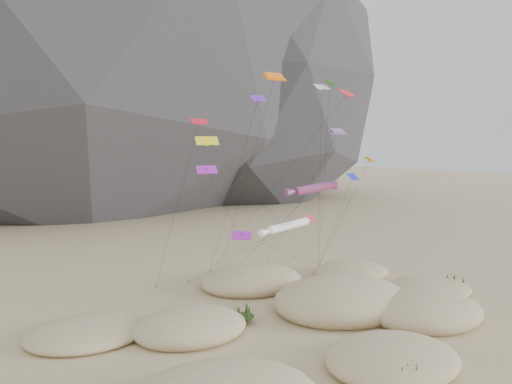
% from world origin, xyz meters
% --- Properties ---
extents(ground, '(500.00, 500.00, 0.00)m').
position_xyz_m(ground, '(0.00, 0.00, 0.00)').
color(ground, '#CCB789').
rests_on(ground, ground).
extents(dunes, '(49.13, 35.90, 4.58)m').
position_xyz_m(dunes, '(-1.91, 3.10, 0.78)').
color(dunes, '#CCB789').
rests_on(dunes, ground).
extents(dune_grass, '(43.28, 29.61, 1.47)m').
position_xyz_m(dune_grass, '(-0.69, 2.68, 0.84)').
color(dune_grass, black).
rests_on(dune_grass, ground).
extents(kite_stakes, '(24.28, 6.92, 0.30)m').
position_xyz_m(kite_stakes, '(2.18, 22.63, 0.15)').
color(kite_stakes, '#3F2D1E').
rests_on(kite_stakes, ground).
extents(rainbow_tube_kite, '(8.79, 12.26, 13.31)m').
position_xyz_m(rainbow_tube_kite, '(5.28, 11.23, 12.47)').
color(rainbow_tube_kite, red).
rests_on(rainbow_tube_kite, ground).
extents(white_tube_kite, '(7.43, 17.39, 9.50)m').
position_xyz_m(white_tube_kite, '(-0.65, 8.74, 8.76)').
color(white_tube_kite, white).
rests_on(white_tube_kite, ground).
extents(orange_parafoil, '(3.29, 16.61, 25.93)m').
position_xyz_m(orange_parafoil, '(0.31, 12.62, 25.11)').
color(orange_parafoil, '#FF660D').
rests_on(orange_parafoil, ground).
extents(multi_parafoil, '(2.64, 13.94, 19.67)m').
position_xyz_m(multi_parafoil, '(7.64, 10.00, 18.98)').
color(multi_parafoil, '#F0193F').
rests_on(multi_parafoil, ground).
extents(delta_kites, '(24.91, 20.08, 25.91)m').
position_xyz_m(delta_kites, '(2.04, 12.05, 17.54)').
color(delta_kites, '#289717').
rests_on(delta_kites, ground).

